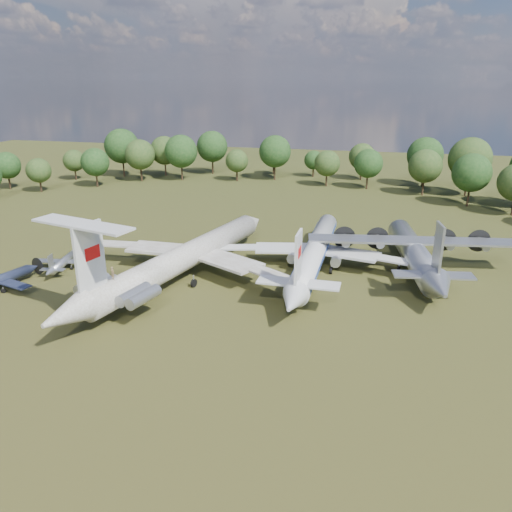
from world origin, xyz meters
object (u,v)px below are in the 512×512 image
(an12_transport, at_px, (414,256))
(small_prop_northwest, at_px, (64,263))
(il62_airliner, at_px, (184,262))
(person_on_il62, at_px, (113,273))
(tu104_jet, at_px, (315,256))

(an12_transport, distance_m, small_prop_northwest, 57.03)
(il62_airliner, height_order, small_prop_northwest, il62_airliner)
(il62_airliner, relative_size, person_on_il62, 32.30)
(person_on_il62, bearing_deg, il62_airliner, -79.44)
(il62_airliner, xyz_separation_m, tu104_jet, (19.27, 8.52, -0.30))
(person_on_il62, bearing_deg, an12_transport, -120.61)
(an12_transport, xyz_separation_m, small_prop_northwest, (-55.60, -12.61, -1.51))
(tu104_jet, xyz_separation_m, person_on_il62, (-23.03, -23.24, 3.87))
(small_prop_northwest, height_order, person_on_il62, person_on_il62)
(tu104_jet, relative_size, an12_transport, 1.27)
(il62_airliner, height_order, person_on_il62, person_on_il62)
(il62_airliner, relative_size, tu104_jet, 1.15)
(il62_airliner, distance_m, small_prop_northwest, 20.78)
(il62_airliner, distance_m, tu104_jet, 21.07)
(il62_airliner, xyz_separation_m, small_prop_northwest, (-20.70, -0.75, -1.72))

